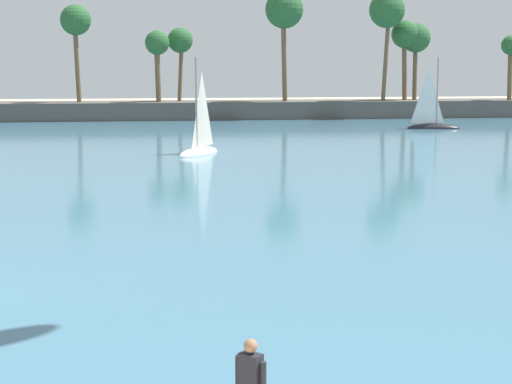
% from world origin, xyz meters
% --- Properties ---
extents(sea, '(220.00, 111.93, 0.06)m').
position_xyz_m(sea, '(0.00, 63.76, 0.03)').
color(sea, teal).
rests_on(sea, ground).
extents(palm_headland, '(95.49, 6.23, 12.82)m').
position_xyz_m(palm_headland, '(2.06, 79.55, 2.69)').
color(palm_headland, '#514C47').
rests_on(palm_headland, ground).
extents(sailboat_mid_bay, '(3.48, 4.42, 6.38)m').
position_xyz_m(sailboat_mid_bay, '(4.23, 46.68, 0.64)').
color(sailboat_mid_bay, white).
rests_on(sailboat_mid_bay, sea).
extents(sailboat_toward_headland, '(4.68, 2.57, 6.50)m').
position_xyz_m(sailboat_toward_headland, '(25.47, 63.94, 0.65)').
color(sailboat_toward_headland, black).
rests_on(sailboat_toward_headland, sea).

